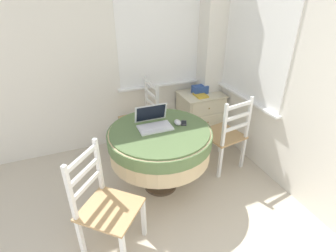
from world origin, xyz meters
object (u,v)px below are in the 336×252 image
object	(u,v)px
round_dining_table	(160,142)
dining_chair_near_back_window	(142,118)
dining_chair_camera_near	(105,206)
corner_cabinet	(200,115)
book_on_cabinet	(201,95)
computer_mouse	(178,122)
laptop	(154,122)
dining_chair_near_right_window	(225,135)
cell_phone	(184,123)
storage_box	(200,89)

from	to	relation	value
round_dining_table	dining_chair_near_back_window	world-z (taller)	dining_chair_near_back_window
dining_chair_near_back_window	dining_chair_camera_near	distance (m)	1.55
corner_cabinet	book_on_cabinet	xyz separation A→B (m)	(-0.05, -0.07, 0.34)
computer_mouse	laptop	bearing A→B (deg)	166.95
round_dining_table	dining_chair_near_right_window	distance (m)	0.85
dining_chair_near_right_window	dining_chair_camera_near	distance (m)	1.61
cell_phone	storage_box	bearing A→B (deg)	52.76
round_dining_table	storage_box	bearing A→B (deg)	43.47
laptop	computer_mouse	xyz separation A→B (m)	(0.24, -0.06, -0.02)
round_dining_table	computer_mouse	bearing A→B (deg)	7.87
corner_cabinet	dining_chair_camera_near	bearing A→B (deg)	-139.41
laptop	computer_mouse	size ratio (longest dim) A/B	3.39
laptop	cell_phone	bearing A→B (deg)	-10.35
laptop	storage_box	world-z (taller)	laptop
computer_mouse	dining_chair_camera_near	bearing A→B (deg)	-147.68
dining_chair_camera_near	corner_cabinet	size ratio (longest dim) A/B	1.43
laptop	dining_chair_near_back_window	size ratio (longest dim) A/B	0.36
cell_phone	corner_cabinet	distance (m)	1.12
dining_chair_near_back_window	book_on_cabinet	world-z (taller)	dining_chair_near_back_window
cell_phone	book_on_cabinet	xyz separation A→B (m)	(0.60, 0.74, -0.07)
computer_mouse	dining_chair_camera_near	distance (m)	1.08
dining_chair_near_back_window	dining_chair_near_right_window	bearing A→B (deg)	-45.19
cell_phone	book_on_cabinet	bearing A→B (deg)	51.05
round_dining_table	dining_chair_camera_near	bearing A→B (deg)	-141.83
round_dining_table	book_on_cabinet	size ratio (longest dim) A/B	5.34
dining_chair_camera_near	dining_chair_near_back_window	bearing A→B (deg)	61.93
storage_box	computer_mouse	bearing A→B (deg)	-130.23
round_dining_table	dining_chair_near_right_window	world-z (taller)	dining_chair_near_right_window
dining_chair_near_right_window	book_on_cabinet	world-z (taller)	dining_chair_near_right_window
laptop	storage_box	size ratio (longest dim) A/B	1.64
computer_mouse	cell_phone	distance (m)	0.07
cell_phone	dining_chair_near_right_window	bearing A→B (deg)	3.48
dining_chair_near_back_window	corner_cabinet	xyz separation A→B (m)	(0.87, 0.00, -0.11)
round_dining_table	laptop	distance (m)	0.21
dining_chair_near_right_window	corner_cabinet	xyz separation A→B (m)	(0.09, 0.78, -0.11)
storage_box	book_on_cabinet	xyz separation A→B (m)	(-0.04, -0.10, -0.04)
computer_mouse	round_dining_table	bearing A→B (deg)	-172.13
laptop	dining_chair_near_back_window	xyz separation A→B (m)	(0.10, 0.76, -0.33)
round_dining_table	storage_box	distance (m)	1.27
laptop	cell_phone	size ratio (longest dim) A/B	2.72
storage_box	dining_chair_near_right_window	bearing A→B (deg)	-95.55
dining_chair_near_back_window	book_on_cabinet	distance (m)	0.85
round_dining_table	storage_box	world-z (taller)	storage_box
round_dining_table	storage_box	size ratio (longest dim) A/B	5.09
dining_chair_camera_near	book_on_cabinet	xyz separation A→B (m)	(1.54, 1.29, 0.22)
dining_chair_near_back_window	storage_box	xyz separation A→B (m)	(0.86, 0.03, 0.27)
cell_phone	corner_cabinet	size ratio (longest dim) A/B	0.19
computer_mouse	dining_chair_camera_near	xyz separation A→B (m)	(-0.87, -0.55, -0.31)
dining_chair_near_right_window	corner_cabinet	size ratio (longest dim) A/B	1.43
laptop	dining_chair_camera_near	xyz separation A→B (m)	(-0.63, -0.61, -0.33)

